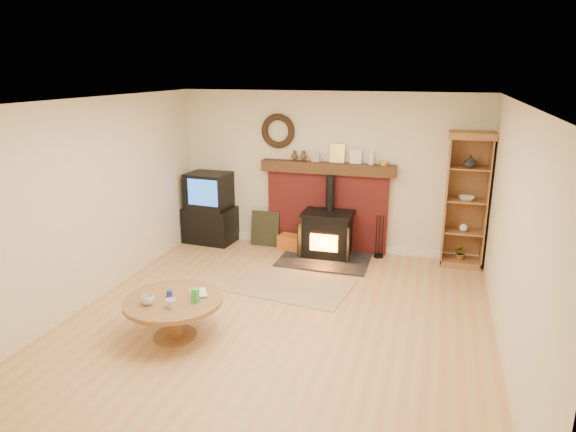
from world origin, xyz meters
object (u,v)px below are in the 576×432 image
(curio_cabinet, at_px, (466,200))
(coffee_table, at_px, (173,306))
(tv_unit, at_px, (210,209))
(wood_stove, at_px, (327,236))

(curio_cabinet, distance_m, coffee_table, 4.62)
(tv_unit, height_order, curio_cabinet, curio_cabinet)
(coffee_table, bearing_deg, wood_stove, 69.76)
(curio_cabinet, xyz_separation_m, coffee_table, (-3.17, -3.29, -0.65))
(wood_stove, distance_m, tv_unit, 2.15)
(wood_stove, xyz_separation_m, tv_unit, (-2.13, 0.19, 0.22))
(curio_cabinet, relative_size, coffee_table, 1.86)
(wood_stove, distance_m, coffee_table, 3.21)
(curio_cabinet, bearing_deg, wood_stove, -172.23)
(tv_unit, relative_size, curio_cabinet, 0.60)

